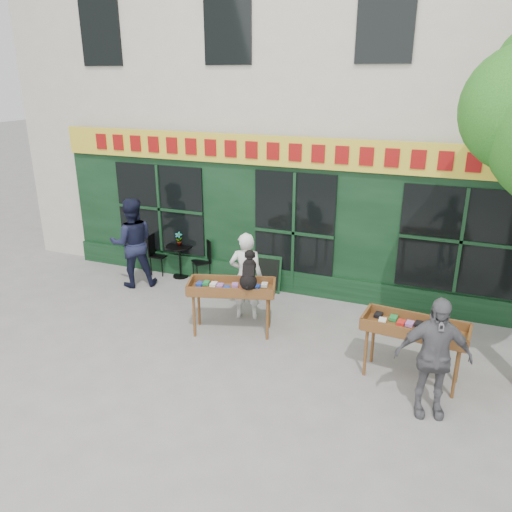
# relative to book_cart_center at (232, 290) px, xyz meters

# --- Properties ---
(ground) EXTENTS (80.00, 80.00, 0.00)m
(ground) POSITION_rel_book_cart_center_xyz_m (0.48, -0.24, -0.82)
(ground) COLOR slate
(ground) RESTS_ON ground
(building) EXTENTS (14.00, 7.26, 10.00)m
(building) POSITION_rel_book_cart_center_xyz_m (0.48, 5.74, 4.15)
(building) COLOR beige
(building) RESTS_ON ground
(book_cart_center) EXTENTS (1.62, 1.03, 0.99)m
(book_cart_center) POSITION_rel_book_cart_center_xyz_m (0.00, 0.00, 0.00)
(book_cart_center) COLOR brown
(book_cart_center) RESTS_ON ground
(dog) EXTENTS (0.50, 0.67, 0.60)m
(dog) POSITION_rel_book_cart_center_xyz_m (0.35, -0.05, 0.47)
(dog) COLOR black
(dog) RESTS_ON book_cart_center
(woman) EXTENTS (0.71, 0.57, 1.70)m
(woman) POSITION_rel_book_cart_center_xyz_m (-0.00, 0.65, 0.03)
(woman) COLOR silver
(woman) RESTS_ON ground
(book_cart_right) EXTENTS (1.55, 0.75, 0.99)m
(book_cart_right) POSITION_rel_book_cart_center_xyz_m (3.15, -0.35, 0.00)
(book_cart_right) COLOR brown
(book_cart_right) RESTS_ON ground
(man_right) EXTENTS (1.09, 0.67, 1.74)m
(man_right) POSITION_rel_book_cart_center_xyz_m (3.45, -1.10, 0.05)
(man_right) COLOR #56565B
(man_right) RESTS_ON ground
(bistro_table) EXTENTS (0.60, 0.60, 0.76)m
(bistro_table) POSITION_rel_book_cart_center_xyz_m (-2.21, 1.96, -0.28)
(bistro_table) COLOR black
(bistro_table) RESTS_ON ground
(bistro_chair_left) EXTENTS (0.37, 0.36, 0.95)m
(bistro_chair_left) POSITION_rel_book_cart_center_xyz_m (-2.84, 1.96, -0.26)
(bistro_chair_left) COLOR black
(bistro_chair_left) RESTS_ON ground
(bistro_chair_right) EXTENTS (0.51, 0.51, 0.95)m
(bistro_chair_right) POSITION_rel_book_cart_center_xyz_m (-1.59, 2.03, -0.26)
(bistro_chair_right) COLOR black
(bistro_chair_right) RESTS_ON ground
(potted_plant) EXTENTS (0.19, 0.16, 0.32)m
(potted_plant) POSITION_rel_book_cart_center_xyz_m (-2.21, 1.96, 0.10)
(potted_plant) COLOR gray
(potted_plant) RESTS_ON bistro_table
(man_left) EXTENTS (1.21, 1.17, 1.97)m
(man_left) POSITION_rel_book_cart_center_xyz_m (-2.91, 1.19, 0.16)
(man_left) COLOR black
(man_left) RESTS_ON ground
(chalkboard) EXTENTS (0.57, 0.22, 0.79)m
(chalkboard) POSITION_rel_book_cart_center_xyz_m (-0.03, 1.95, -0.42)
(chalkboard) COLOR black
(chalkboard) RESTS_ON ground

